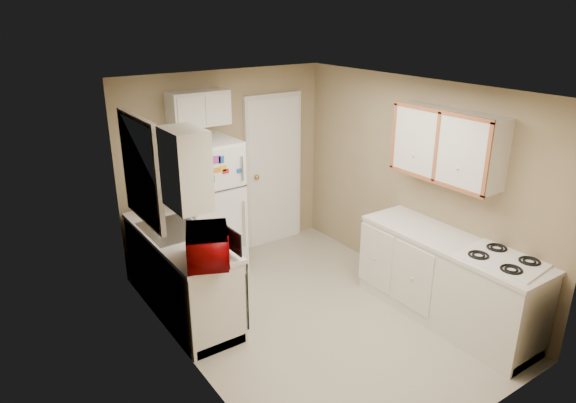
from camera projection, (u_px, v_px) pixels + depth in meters
floor at (314, 315)px, 5.49m from camera, size 3.80×3.80×0.00m
ceiling at (319, 89)px, 4.64m from camera, size 3.80×3.80×0.00m
wall_left at (185, 246)px, 4.33m from camera, size 3.80×3.80×0.00m
wall_right at (415, 186)px, 5.81m from camera, size 3.80×3.80×0.00m
wall_back at (226, 166)px, 6.53m from camera, size 2.80×2.80×0.00m
wall_front at (481, 294)px, 3.60m from camera, size 2.80×2.80×0.00m
left_counter at (181, 273)px, 5.44m from camera, size 0.60×1.80×0.90m
dishwasher at (233, 285)px, 5.12m from camera, size 0.03×0.58×0.72m
sink at (173, 233)px, 5.41m from camera, size 0.54×0.74×0.16m
microwave at (208, 246)px, 4.67m from camera, size 0.63×0.51×0.37m
soap_bottle at (151, 208)px, 5.70m from camera, size 0.08×0.08×0.18m
window_blinds at (142, 170)px, 5.02m from camera, size 0.10×0.98×1.08m
upper_cabinet_left at (186, 169)px, 4.36m from camera, size 0.30×0.45×0.70m
refrigerator at (209, 208)px, 6.18m from camera, size 0.70×0.68×1.66m
cabinet_over_fridge at (198, 108)px, 5.92m from camera, size 0.70×0.30×0.40m
interior_door at (274, 171)px, 6.94m from camera, size 0.86×0.06×2.08m
right_counter at (447, 280)px, 5.30m from camera, size 0.60×2.00×0.90m
stove at (496, 303)px, 4.90m from camera, size 0.67×0.78×0.87m
upper_cabinet_right at (447, 145)px, 5.13m from camera, size 0.30×1.20×0.70m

